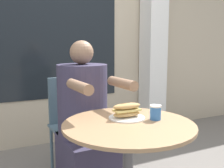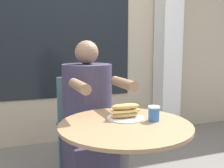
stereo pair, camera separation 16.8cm
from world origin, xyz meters
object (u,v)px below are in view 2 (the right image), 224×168
diner_chair (79,115)px  seated_diner (89,128)px  drink_cup (154,113)px  sandwich_on_plate (125,112)px  cafe_table (125,154)px

diner_chair → seated_diner: seated_diner is taller
drink_cup → sandwich_on_plate: bearing=144.8°
sandwich_on_plate → drink_cup: size_ratio=2.54×
diner_chair → sandwich_on_plate: diner_chair is taller
sandwich_on_plate → drink_cup: sandwich_on_plate is taller
diner_chair → seated_diner: bearing=88.8°
diner_chair → sandwich_on_plate: (0.10, -0.85, 0.23)m
cafe_table → sandwich_on_plate: (0.04, 0.09, 0.22)m
cafe_table → sandwich_on_plate: bearing=66.8°
diner_chair → drink_cup: 1.01m
sandwich_on_plate → drink_cup: bearing=-35.2°
seated_diner → sandwich_on_plate: bearing=99.3°
cafe_table → sandwich_on_plate: sandwich_on_plate is taller
sandwich_on_plate → seated_diner: bearing=101.1°
cafe_table → drink_cup: 0.29m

